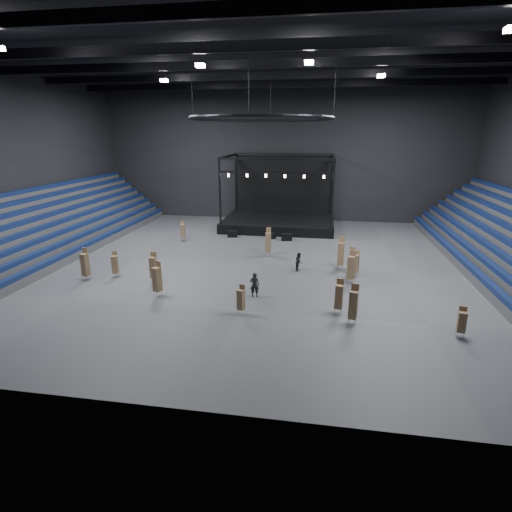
% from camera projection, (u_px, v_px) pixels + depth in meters
% --- Properties ---
extents(floor, '(50.00, 50.00, 0.00)m').
position_uv_depth(floor, '(261.00, 264.00, 37.57)').
color(floor, '#464648').
rests_on(floor, ground).
extents(ceiling, '(50.00, 42.00, 0.20)m').
position_uv_depth(ceiling, '(262.00, 53.00, 32.26)').
color(ceiling, black).
rests_on(ceiling, wall_back).
extents(wall_back, '(50.00, 0.20, 18.00)m').
position_uv_depth(wall_back, '(284.00, 154.00, 54.72)').
color(wall_back, black).
rests_on(wall_back, ground).
extents(wall_front, '(50.00, 0.20, 18.00)m').
position_uv_depth(wall_front, '(179.00, 211.00, 15.11)').
color(wall_front, black).
rests_on(wall_front, ground).
extents(wall_left, '(0.20, 42.00, 18.00)m').
position_uv_depth(wall_left, '(7.00, 163.00, 38.75)').
color(wall_left, black).
rests_on(wall_left, ground).
extents(bleachers_left, '(7.20, 40.00, 6.40)m').
position_uv_depth(bleachers_left, '(38.00, 237.00, 40.58)').
color(bleachers_left, '#444547').
rests_on(bleachers_left, floor).
extents(stage, '(14.00, 10.00, 9.20)m').
position_uv_depth(stage, '(279.00, 215.00, 52.45)').
color(stage, black).
rests_on(stage, floor).
extents(truss_ring, '(12.30, 12.30, 5.15)m').
position_uv_depth(truss_ring, '(261.00, 118.00, 33.73)').
color(truss_ring, black).
rests_on(truss_ring, ceiling).
extents(roof_girders, '(49.00, 30.35, 0.70)m').
position_uv_depth(roof_girders, '(262.00, 64.00, 32.49)').
color(roof_girders, black).
rests_on(roof_girders, ceiling).
extents(floodlights, '(28.60, 16.60, 0.25)m').
position_uv_depth(floodlights, '(254.00, 64.00, 28.90)').
color(floodlights, white).
rests_on(floodlights, roof_girders).
extents(flight_case_left, '(1.27, 0.84, 0.77)m').
position_uv_depth(flight_case_left, '(232.00, 234.00, 47.21)').
color(flight_case_left, black).
rests_on(flight_case_left, floor).
extents(flight_case_mid, '(1.17, 0.91, 0.70)m').
position_uv_depth(flight_case_mid, '(271.00, 235.00, 46.64)').
color(flight_case_mid, black).
rests_on(flight_case_mid, floor).
extents(flight_case_right, '(1.30, 0.85, 0.80)m').
position_uv_depth(flight_case_right, '(287.00, 237.00, 45.68)').
color(flight_case_right, black).
rests_on(flight_case_right, floor).
extents(chair_stack_0, '(0.53, 0.53, 1.96)m').
position_uv_depth(chair_stack_0, '(462.00, 321.00, 23.81)').
color(chair_stack_0, silver).
rests_on(chair_stack_0, floor).
extents(chair_stack_1, '(0.70, 0.70, 2.73)m').
position_uv_depth(chair_stack_1, '(157.00, 279.00, 29.79)').
color(chair_stack_1, silver).
rests_on(chair_stack_1, floor).
extents(chair_stack_2, '(0.62, 0.62, 2.28)m').
position_uv_depth(chair_stack_2, '(356.00, 263.00, 34.06)').
color(chair_stack_2, silver).
rests_on(chair_stack_2, floor).
extents(chair_stack_3, '(0.62, 0.62, 2.73)m').
position_uv_depth(chair_stack_3, '(353.00, 304.00, 25.37)').
color(chair_stack_3, silver).
rests_on(chair_stack_3, floor).
extents(chair_stack_4, '(0.61, 0.61, 3.01)m').
position_uv_depth(chair_stack_4, '(341.00, 253.00, 35.71)').
color(chair_stack_4, silver).
rests_on(chair_stack_4, floor).
extents(chair_stack_5, '(0.52, 0.52, 2.33)m').
position_uv_depth(chair_stack_5, '(183.00, 231.00, 45.30)').
color(chair_stack_5, silver).
rests_on(chair_stack_5, floor).
extents(chair_stack_6, '(0.57, 0.57, 2.41)m').
position_uv_depth(chair_stack_6, '(352.00, 260.00, 34.54)').
color(chair_stack_6, silver).
rests_on(chair_stack_6, floor).
extents(chair_stack_7, '(0.55, 0.55, 2.11)m').
position_uv_depth(chair_stack_7, '(241.00, 299.00, 26.89)').
color(chair_stack_7, silver).
rests_on(chair_stack_7, floor).
extents(chair_stack_8, '(0.50, 0.50, 2.56)m').
position_uv_depth(chair_stack_8, '(153.00, 267.00, 32.69)').
color(chair_stack_8, silver).
rests_on(chair_stack_8, floor).
extents(chair_stack_9, '(0.58, 0.58, 2.48)m').
position_uv_depth(chair_stack_9, '(339.00, 296.00, 26.90)').
color(chair_stack_9, silver).
rests_on(chair_stack_9, floor).
extents(chair_stack_10, '(0.51, 0.51, 2.89)m').
position_uv_depth(chair_stack_10, '(268.00, 242.00, 39.64)').
color(chair_stack_10, silver).
rests_on(chair_stack_10, floor).
extents(chair_stack_11, '(0.59, 0.59, 2.79)m').
position_uv_depth(chair_stack_11, '(85.00, 264.00, 33.05)').
color(chair_stack_11, silver).
rests_on(chair_stack_11, floor).
extents(chair_stack_12, '(0.56, 0.56, 2.28)m').
position_uv_depth(chair_stack_12, '(115.00, 264.00, 33.82)').
color(chair_stack_12, silver).
rests_on(chair_stack_12, floor).
extents(chair_stack_13, '(0.69, 0.69, 2.79)m').
position_uv_depth(chair_stack_13, '(351.00, 267.00, 32.31)').
color(chair_stack_13, silver).
rests_on(chair_stack_13, floor).
extents(man_center, '(0.72, 0.50, 1.91)m').
position_uv_depth(man_center, '(255.00, 285.00, 29.84)').
color(man_center, black).
rests_on(man_center, floor).
extents(crew_member, '(0.78, 0.92, 1.67)m').
position_uv_depth(crew_member, '(299.00, 262.00, 35.56)').
color(crew_member, black).
rests_on(crew_member, floor).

